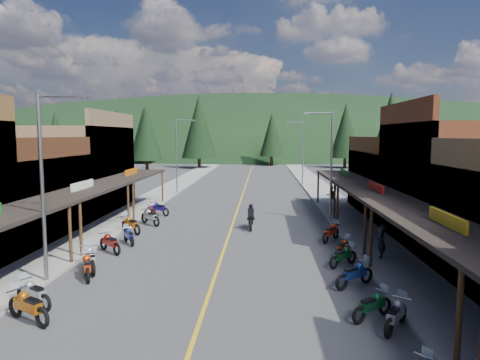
# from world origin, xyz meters

# --- Properties ---
(ground) EXTENTS (220.00, 220.00, 0.00)m
(ground) POSITION_xyz_m (0.00, 0.00, 0.00)
(ground) COLOR #38383A
(ground) RESTS_ON ground
(centerline) EXTENTS (0.15, 90.00, 0.01)m
(centerline) POSITION_xyz_m (0.00, 20.00, 0.01)
(centerline) COLOR gold
(centerline) RESTS_ON ground
(sidewalk_west) EXTENTS (3.40, 94.00, 0.15)m
(sidewalk_west) POSITION_xyz_m (-8.70, 20.00, 0.07)
(sidewalk_west) COLOR gray
(sidewalk_west) RESTS_ON ground
(sidewalk_east) EXTENTS (3.40, 94.00, 0.15)m
(sidewalk_east) POSITION_xyz_m (8.70, 20.00, 0.07)
(sidewalk_east) COLOR gray
(sidewalk_east) RESTS_ON ground
(shop_west_2) EXTENTS (10.90, 9.00, 6.20)m
(shop_west_2) POSITION_xyz_m (-13.75, 1.70, 2.53)
(shop_west_2) COLOR #3F2111
(shop_west_2) RESTS_ON ground
(shop_west_3) EXTENTS (10.90, 10.20, 8.20)m
(shop_west_3) POSITION_xyz_m (-13.78, 11.30, 3.52)
(shop_west_3) COLOR brown
(shop_west_3) RESTS_ON ground
(shop_east_2) EXTENTS (10.90, 9.00, 8.20)m
(shop_east_2) POSITION_xyz_m (13.78, 1.70, 3.52)
(shop_east_2) COLOR #562B19
(shop_east_2) RESTS_ON ground
(shop_east_3) EXTENTS (10.90, 10.20, 6.20)m
(shop_east_3) POSITION_xyz_m (13.75, 11.30, 2.53)
(shop_east_3) COLOR #4C2D16
(shop_east_3) RESTS_ON ground
(streetlight_0) EXTENTS (2.16, 0.18, 8.00)m
(streetlight_0) POSITION_xyz_m (-6.95, -6.00, 4.46)
(streetlight_0) COLOR gray
(streetlight_0) RESTS_ON ground
(streetlight_1) EXTENTS (2.16, 0.18, 8.00)m
(streetlight_1) POSITION_xyz_m (-6.95, 22.00, 4.46)
(streetlight_1) COLOR gray
(streetlight_1) RESTS_ON ground
(streetlight_2) EXTENTS (2.16, 0.18, 8.00)m
(streetlight_2) POSITION_xyz_m (6.95, 8.00, 4.46)
(streetlight_2) COLOR gray
(streetlight_2) RESTS_ON ground
(streetlight_3) EXTENTS (2.16, 0.18, 8.00)m
(streetlight_3) POSITION_xyz_m (6.95, 30.00, 4.46)
(streetlight_3) COLOR gray
(streetlight_3) RESTS_ON ground
(ridge_hill) EXTENTS (310.00, 140.00, 60.00)m
(ridge_hill) POSITION_xyz_m (0.00, 135.00, 0.00)
(ridge_hill) COLOR black
(ridge_hill) RESTS_ON ground
(pine_0) EXTENTS (5.04, 5.04, 11.00)m
(pine_0) POSITION_xyz_m (-40.00, 62.00, 6.48)
(pine_0) COLOR black
(pine_0) RESTS_ON ground
(pine_1) EXTENTS (5.88, 5.88, 12.50)m
(pine_1) POSITION_xyz_m (-24.00, 70.00, 7.24)
(pine_1) COLOR black
(pine_1) RESTS_ON ground
(pine_2) EXTENTS (6.72, 6.72, 14.00)m
(pine_2) POSITION_xyz_m (-10.00, 58.00, 7.99)
(pine_2) COLOR black
(pine_2) RESTS_ON ground
(pine_3) EXTENTS (5.04, 5.04, 11.00)m
(pine_3) POSITION_xyz_m (4.00, 66.00, 6.48)
(pine_3) COLOR black
(pine_3) RESTS_ON ground
(pine_4) EXTENTS (5.88, 5.88, 12.50)m
(pine_4) POSITION_xyz_m (18.00, 60.00, 7.24)
(pine_4) COLOR black
(pine_4) RESTS_ON ground
(pine_5) EXTENTS (6.72, 6.72, 14.00)m
(pine_5) POSITION_xyz_m (34.00, 72.00, 7.99)
(pine_5) COLOR black
(pine_5) RESTS_ON ground
(pine_7) EXTENTS (5.88, 5.88, 12.50)m
(pine_7) POSITION_xyz_m (-32.00, 76.00, 7.24)
(pine_7) COLOR black
(pine_7) RESTS_ON ground
(pine_8) EXTENTS (4.48, 4.48, 10.00)m
(pine_8) POSITION_xyz_m (-22.00, 40.00, 5.98)
(pine_8) COLOR black
(pine_8) RESTS_ON ground
(pine_9) EXTENTS (4.93, 4.93, 10.80)m
(pine_9) POSITION_xyz_m (24.00, 45.00, 6.38)
(pine_9) COLOR black
(pine_9) RESTS_ON ground
(pine_10) EXTENTS (5.38, 5.38, 11.60)m
(pine_10) POSITION_xyz_m (-18.00, 50.00, 6.78)
(pine_10) COLOR black
(pine_10) RESTS_ON ground
(pine_11) EXTENTS (5.82, 5.82, 12.40)m
(pine_11) POSITION_xyz_m (20.00, 38.00, 7.19)
(pine_11) COLOR black
(pine_11) RESTS_ON ground
(bike_west_3) EXTENTS (2.28, 1.74, 1.26)m
(bike_west_3) POSITION_xyz_m (-5.77, -9.80, 0.63)
(bike_west_3) COLOR #9A4C0B
(bike_west_3) RESTS_ON ground
(bike_west_4) EXTENTS (2.10, 1.62, 1.16)m
(bike_west_4) POSITION_xyz_m (-6.28, -8.53, 0.58)
(bike_west_4) COLOR gray
(bike_west_4) RESTS_ON ground
(bike_west_5) EXTENTS (1.53, 2.20, 1.20)m
(bike_west_5) POSITION_xyz_m (-5.64, -5.25, 0.60)
(bike_west_5) COLOR #C43B0E
(bike_west_5) RESTS_ON ground
(bike_west_6) EXTENTS (1.84, 2.41, 1.33)m
(bike_west_6) POSITION_xyz_m (-5.88, -4.31, 0.67)
(bike_west_6) COLOR #A9AAAF
(bike_west_6) RESTS_ON ground
(bike_west_7) EXTENTS (2.04, 1.98, 1.22)m
(bike_west_7) POSITION_xyz_m (-6.09, -1.15, 0.61)
(bike_west_7) COLOR maroon
(bike_west_7) RESTS_ON ground
(bike_west_8) EXTENTS (1.53, 1.90, 1.07)m
(bike_west_8) POSITION_xyz_m (-5.62, 0.68, 0.53)
(bike_west_8) COLOR navy
(bike_west_8) RESTS_ON ground
(bike_west_9) EXTENTS (2.13, 2.10, 1.28)m
(bike_west_9) POSITION_xyz_m (-6.37, 3.43, 0.64)
(bike_west_9) COLOR #AB550C
(bike_west_9) RESTS_ON ground
(bike_west_10) EXTENTS (2.18, 2.17, 1.32)m
(bike_west_10) POSITION_xyz_m (-5.79, 6.02, 0.66)
(bike_west_10) COLOR #A1A2A6
(bike_west_10) RESTS_ON ground
(bike_west_11) EXTENTS (1.88, 2.06, 1.20)m
(bike_west_11) POSITION_xyz_m (-6.25, 7.93, 0.60)
(bike_west_11) COLOR #630D11
(bike_west_11) RESTS_ON ground
(bike_west_12) EXTENTS (2.17, 1.78, 1.22)m
(bike_west_12) POSITION_xyz_m (-6.05, 9.68, 0.61)
(bike_west_12) COLOR navy
(bike_west_12) RESTS_ON ground
(bike_east_3) EXTENTS (1.65, 1.99, 1.12)m
(bike_east_3) POSITION_xyz_m (6.46, -9.71, 0.56)
(bike_east_3) COLOR #A3A5A9
(bike_east_3) RESTS_ON ground
(bike_east_4) EXTENTS (1.90, 1.66, 1.09)m
(bike_east_4) POSITION_xyz_m (5.91, -8.92, 0.54)
(bike_east_4) COLOR #0D4224
(bike_east_4) RESTS_ON ground
(bike_east_5) EXTENTS (2.12, 1.83, 1.21)m
(bike_east_5) POSITION_xyz_m (5.97, -5.75, 0.61)
(bike_east_5) COLOR navy
(bike_east_5) RESTS_ON ground
(bike_east_6) EXTENTS (1.88, 1.80, 1.12)m
(bike_east_6) POSITION_xyz_m (6.03, -2.91, 0.56)
(bike_east_6) COLOR #0D451A
(bike_east_6) RESTS_ON ground
(bike_east_7) EXTENTS (1.52, 1.98, 1.10)m
(bike_east_7) POSITION_xyz_m (6.32, -1.38, 0.55)
(bike_east_7) COLOR #B1270C
(bike_east_7) RESTS_ON ground
(bike_east_8) EXTENTS (1.74, 2.17, 1.21)m
(bike_east_8) POSITION_xyz_m (6.21, 2.00, 0.61)
(bike_east_8) COLOR #AC230C
(bike_east_8) RESTS_ON ground
(rider_on_bike) EXTENTS (0.81, 2.33, 1.76)m
(rider_on_bike) POSITION_xyz_m (1.35, 5.11, 0.71)
(rider_on_bike) COLOR black
(rider_on_bike) RESTS_ON ground
(pedestrian_east_a) EXTENTS (0.62, 0.74, 1.74)m
(pedestrian_east_a) POSITION_xyz_m (8.09, -1.92, 1.02)
(pedestrian_east_a) COLOR #221D2C
(pedestrian_east_a) RESTS_ON sidewalk_east
(pedestrian_east_b) EXTENTS (0.85, 0.60, 1.60)m
(pedestrian_east_b) POSITION_xyz_m (8.28, 15.08, 0.95)
(pedestrian_east_b) COLOR brown
(pedestrian_east_b) RESTS_ON sidewalk_east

